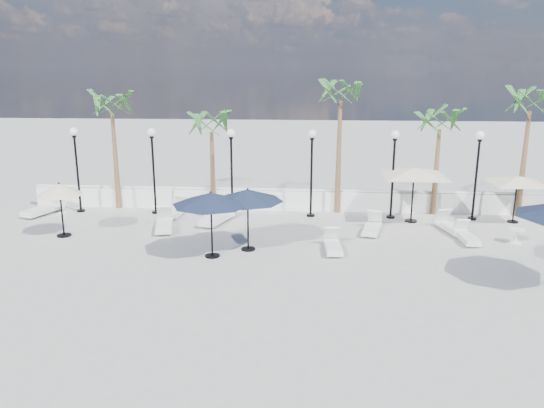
# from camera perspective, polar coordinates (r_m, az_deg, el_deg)

# --- Properties ---
(ground) EXTENTS (100.00, 100.00, 0.00)m
(ground) POSITION_cam_1_polar(r_m,az_deg,el_deg) (17.42, 4.08, -7.17)
(ground) COLOR #989893
(ground) RESTS_ON ground
(balustrade) EXTENTS (26.00, 0.30, 1.01)m
(balustrade) POSITION_cam_1_polar(r_m,az_deg,el_deg) (24.43, 4.20, 0.38)
(balustrade) COLOR white
(balustrade) RESTS_ON ground
(lamppost_0) EXTENTS (0.36, 0.36, 3.84)m
(lamppost_0) POSITION_cam_1_polar(r_m,az_deg,el_deg) (25.30, -20.32, 4.69)
(lamppost_0) COLOR black
(lamppost_0) RESTS_ON ground
(lamppost_1) EXTENTS (0.36, 0.36, 3.84)m
(lamppost_1) POSITION_cam_1_polar(r_m,az_deg,el_deg) (24.06, -12.69, 4.77)
(lamppost_1) COLOR black
(lamppost_1) RESTS_ON ground
(lamppost_2) EXTENTS (0.36, 0.36, 3.84)m
(lamppost_2) POSITION_cam_1_polar(r_m,az_deg,el_deg) (23.29, -4.39, 4.77)
(lamppost_2) COLOR black
(lamppost_2) RESTS_ON ground
(lamppost_3) EXTENTS (0.36, 0.36, 3.84)m
(lamppost_3) POSITION_cam_1_polar(r_m,az_deg,el_deg) (23.03, 4.28, 4.66)
(lamppost_3) COLOR black
(lamppost_3) RESTS_ON ground
(lamppost_4) EXTENTS (0.36, 0.36, 3.84)m
(lamppost_4) POSITION_cam_1_polar(r_m,az_deg,el_deg) (23.29, 12.95, 4.44)
(lamppost_4) COLOR black
(lamppost_4) RESTS_ON ground
(lamppost_5) EXTENTS (0.36, 0.36, 3.84)m
(lamppost_5) POSITION_cam_1_polar(r_m,az_deg,el_deg) (24.07, 21.23, 4.14)
(lamppost_5) COLOR black
(lamppost_5) RESTS_ON ground
(palm_0) EXTENTS (2.60, 2.60, 5.50)m
(palm_0) POSITION_cam_1_polar(r_m,az_deg,el_deg) (25.21, -16.84, 9.62)
(palm_0) COLOR brown
(palm_0) RESTS_ON ground
(palm_1) EXTENTS (2.60, 2.60, 4.70)m
(palm_1) POSITION_cam_1_polar(r_m,az_deg,el_deg) (24.06, -6.54, 8.07)
(palm_1) COLOR brown
(palm_1) RESTS_ON ground
(palm_2) EXTENTS (2.60, 2.60, 6.10)m
(palm_2) POSITION_cam_1_polar(r_m,az_deg,el_deg) (23.55, 7.39, 11.23)
(palm_2) COLOR brown
(palm_2) RESTS_ON ground
(palm_3) EXTENTS (2.60, 2.60, 4.90)m
(palm_3) POSITION_cam_1_polar(r_m,az_deg,el_deg) (24.25, 17.59, 8.01)
(palm_3) COLOR brown
(palm_3) RESTS_ON ground
(palm_4) EXTENTS (2.60, 2.60, 5.70)m
(palm_4) POSITION_cam_1_polar(r_m,az_deg,el_deg) (25.29, 26.02, 9.24)
(palm_4) COLOR brown
(palm_4) RESTS_ON ground
(lounger_0) EXTENTS (1.26, 2.16, 0.77)m
(lounger_0) POSITION_cam_1_polar(r_m,az_deg,el_deg) (25.87, -23.44, -0.48)
(lounger_0) COLOR silver
(lounger_0) RESTS_ON ground
(lounger_1) EXTENTS (0.80, 1.91, 0.70)m
(lounger_1) POSITION_cam_1_polar(r_m,az_deg,el_deg) (24.00, -10.23, -0.66)
(lounger_1) COLOR silver
(lounger_1) RESTS_ON ground
(lounger_2) EXTENTS (1.34, 2.28, 0.81)m
(lounger_2) POSITION_cam_1_polar(r_m,az_deg,el_deg) (22.56, -5.91, -1.37)
(lounger_2) COLOR silver
(lounger_2) RESTS_ON ground
(lounger_3) EXTENTS (1.08, 2.09, 0.75)m
(lounger_3) POSITION_cam_1_polar(r_m,az_deg,el_deg) (21.97, -11.53, -2.10)
(lounger_3) COLOR silver
(lounger_3) RESTS_ON ground
(lounger_4) EXTENTS (0.67, 1.78, 0.66)m
(lounger_4) POSITION_cam_1_polar(r_m,az_deg,el_deg) (19.22, 6.58, -4.42)
(lounger_4) COLOR silver
(lounger_4) RESTS_ON ground
(lounger_5) EXTENTS (1.00, 1.93, 0.69)m
(lounger_5) POSITION_cam_1_polar(r_m,az_deg,el_deg) (21.53, 10.72, -2.45)
(lounger_5) COLOR silver
(lounger_5) RESTS_ON ground
(lounger_6) EXTENTS (1.03, 1.95, 0.70)m
(lounger_6) POSITION_cam_1_polar(r_m,az_deg,el_deg) (22.47, 18.67, -2.26)
(lounger_6) COLOR silver
(lounger_6) RESTS_ON ground
(lounger_7) EXTENTS (0.66, 1.75, 0.64)m
(lounger_7) POSITION_cam_1_polar(r_m,az_deg,el_deg) (21.40, 20.21, -3.27)
(lounger_7) COLOR silver
(lounger_7) RESTS_ON ground
(side_table_0) EXTENTS (0.45, 0.45, 0.44)m
(side_table_0) POSITION_cam_1_polar(r_m,az_deg,el_deg) (25.79, -21.66, -0.34)
(side_table_0) COLOR silver
(side_table_0) RESTS_ON ground
(side_table_1) EXTENTS (0.54, 0.54, 0.52)m
(side_table_1) POSITION_cam_1_polar(r_m,az_deg,el_deg) (23.65, -6.96, -0.55)
(side_table_1) COLOR silver
(side_table_1) RESTS_ON ground
(side_table_2) EXTENTS (0.57, 0.57, 0.56)m
(side_table_2) POSITION_cam_1_polar(r_m,az_deg,el_deg) (21.90, 24.81, -3.00)
(side_table_2) COLOR silver
(side_table_2) RESTS_ON ground
(parasol_navy_left) EXTENTS (2.66, 2.66, 2.35)m
(parasol_navy_left) POSITION_cam_1_polar(r_m,az_deg,el_deg) (18.13, -6.60, 0.53)
(parasol_navy_left) COLOR black
(parasol_navy_left) RESTS_ON ground
(parasol_navy_mid) EXTENTS (2.57, 2.57, 2.30)m
(parasol_navy_mid) POSITION_cam_1_polar(r_m,az_deg,el_deg) (18.73, -2.64, 0.91)
(parasol_navy_mid) COLOR black
(parasol_navy_mid) RESTS_ON ground
(parasol_cream_sq_a) EXTENTS (5.14, 5.14, 2.53)m
(parasol_cream_sq_a) POSITION_cam_1_polar(r_m,az_deg,el_deg) (22.95, 15.07, 3.77)
(parasol_cream_sq_a) COLOR black
(parasol_cream_sq_a) RESTS_ON ground
(parasol_cream_sq_b) EXTENTS (4.30, 4.30, 2.16)m
(parasol_cream_sq_b) POSITION_cam_1_polar(r_m,az_deg,el_deg) (24.40, 24.93, 2.70)
(parasol_cream_sq_b) COLOR black
(parasol_cream_sq_b) RESTS_ON ground
(parasol_cream_small) EXTENTS (1.76, 1.76, 2.16)m
(parasol_cream_small) POSITION_cam_1_polar(r_m,az_deg,el_deg) (21.89, -21.89, 1.39)
(parasol_cream_small) COLOR black
(parasol_cream_small) RESTS_ON ground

